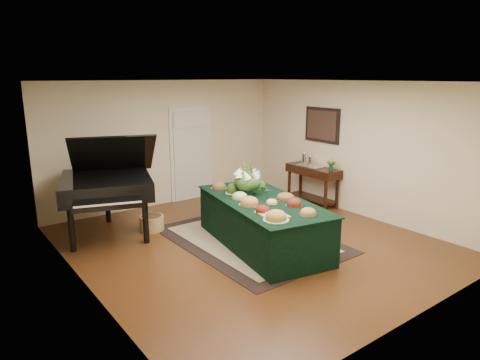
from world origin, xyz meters
TOP-DOWN VIEW (x-y plane):
  - ground at (0.00, 0.00)m, footprint 6.00×6.00m
  - area_rug at (0.08, 0.11)m, footprint 2.26×3.16m
  - kitchen_doorway at (0.60, 2.97)m, footprint 1.05×0.07m
  - buffet_table at (0.08, -0.21)m, footprint 1.70×2.83m
  - food_platters at (0.02, -0.23)m, footprint 1.37×2.32m
  - cutting_board at (-0.31, -0.94)m, footprint 0.41×0.41m
  - green_goblets at (0.17, -0.17)m, footprint 0.17×0.31m
  - floral_centerpiece at (0.09, 0.20)m, footprint 0.49×0.49m
  - grand_piano at (-1.78, 1.84)m, footprint 2.02×2.14m
  - wicker_basket at (-1.09, 1.57)m, footprint 0.44×0.44m
  - mahogany_sideboard at (2.50, 0.96)m, footprint 0.45×1.30m
  - tea_service at (2.50, 1.12)m, footprint 0.34×0.58m
  - pink_bouquet at (2.50, 0.45)m, footprint 0.20×0.20m
  - wall_painting at (2.72, 0.96)m, footprint 0.05×0.95m

SIDE VIEW (x-z plane):
  - ground at x=0.00m, z-range 0.00..0.00m
  - area_rug at x=0.08m, z-range 0.00..0.01m
  - wicker_basket at x=-1.09m, z-range 0.00..0.28m
  - buffet_table at x=0.08m, z-range 0.00..0.80m
  - mahogany_sideboard at x=2.50m, z-range 0.23..1.09m
  - cutting_board at x=-0.31m, z-range 0.79..0.88m
  - food_platters at x=0.02m, z-range 0.78..0.92m
  - green_goblets at x=0.17m, z-range 0.80..0.98m
  - grand_piano at x=-1.78m, z-range 0.01..1.85m
  - tea_service at x=2.50m, z-range 0.82..1.12m
  - kitchen_doorway at x=0.60m, z-range -0.03..2.07m
  - pink_bouquet at x=2.50m, z-range 0.89..1.15m
  - floral_centerpiece at x=0.09m, z-range 0.84..1.33m
  - wall_painting at x=2.72m, z-range 1.38..2.12m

